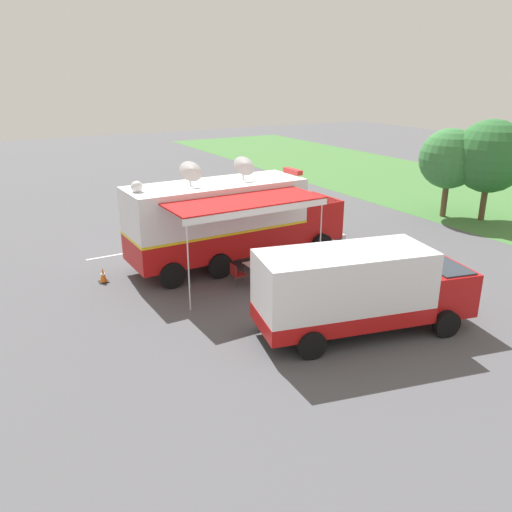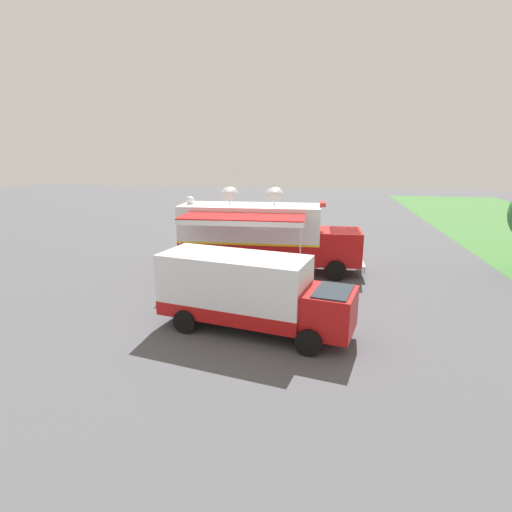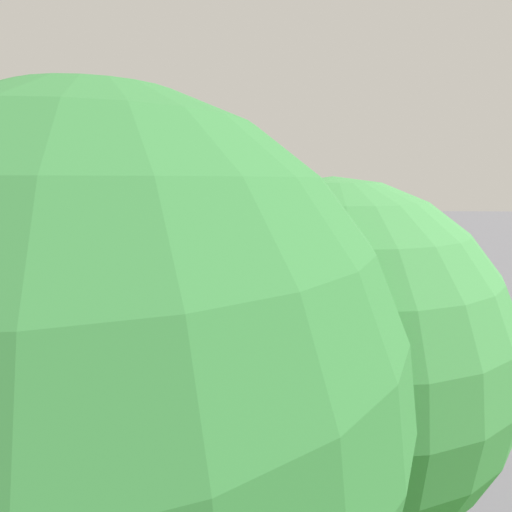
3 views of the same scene
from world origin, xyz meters
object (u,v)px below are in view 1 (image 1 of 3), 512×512
water_bottle (261,261)px  trash_bin (321,278)px  support_truck (359,291)px  car_behind_truck (193,212)px  traffic_cone (103,275)px  folding_table (256,265)px  folding_chair_beside_table (236,273)px  folding_chair_at_table (265,276)px  command_truck (233,218)px  seated_responder (262,271)px

water_bottle → trash_bin: 2.37m
support_truck → car_behind_truck: size_ratio=1.62×
water_bottle → traffic_cone: size_ratio=0.39×
trash_bin → traffic_cone: size_ratio=1.57×
support_truck → folding_table: bearing=-172.3°
water_bottle → folding_chair_beside_table: water_bottle is taller
car_behind_truck → traffic_cone: bearing=-49.3°
traffic_cone → support_truck: bearing=36.3°
folding_chair_beside_table → trash_bin: trash_bin is taller
support_truck → folding_chair_beside_table: bearing=-163.4°
folding_table → car_behind_truck: size_ratio=0.19×
folding_chair_at_table → car_behind_truck: car_behind_truck is taller
water_bottle → traffic_cone: water_bottle is taller
support_truck → command_truck: bearing=-176.3°
support_truck → car_behind_truck: bearing=179.9°
water_bottle → seated_responder: size_ratio=0.18×
car_behind_truck → support_truck: bearing=-0.1°
command_truck → water_bottle: (2.37, -0.05, -1.11)m
traffic_cone → support_truck: (7.95, 5.85, 1.11)m
command_truck → trash_bin: bearing=20.0°
trash_bin → command_truck: bearing=-160.0°
command_truck → support_truck: bearing=3.7°
water_bottle → folding_chair_at_table: size_ratio=0.26×
folding_chair_beside_table → traffic_cone: (-2.80, -4.31, -0.23)m
water_bottle → car_behind_truck: (-7.96, 0.55, 0.05)m
folding_chair_beside_table → support_truck: bearing=16.6°
traffic_cone → folding_chair_beside_table: bearing=57.0°
trash_bin → traffic_cone: 8.30m
folding_table → folding_chair_beside_table: size_ratio=0.94×
folding_chair_at_table → trash_bin: size_ratio=0.96×
car_behind_truck → water_bottle: bearing=-4.0°
command_truck → folding_table: size_ratio=11.68×
folding_chair_at_table → traffic_cone: (-3.65, -5.05, -0.23)m
water_bottle → trash_bin: size_ratio=0.25×
command_truck → water_bottle: 2.62m
water_bottle → folding_chair_beside_table: 1.06m
folding_chair_beside_table → car_behind_truck: (-7.85, 1.56, 0.37)m
support_truck → seated_responder: bearing=-169.9°
folding_chair_beside_table → seated_responder: seated_responder is taller
folding_table → water_bottle: bearing=69.4°
trash_bin → support_truck: size_ratio=0.13×
trash_bin → car_behind_truck: 9.78m
water_bottle → folding_chair_at_table: 0.85m
folding_table → trash_bin: trash_bin is taller
car_behind_truck → trash_bin: bearing=5.8°
folding_chair_beside_table → trash_bin: bearing=53.9°
folding_table → car_behind_truck: bearing=174.9°
seated_responder → command_truck: bearing=173.8°
command_truck → trash_bin: size_ratio=10.48×
command_truck → car_behind_truck: size_ratio=2.19×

